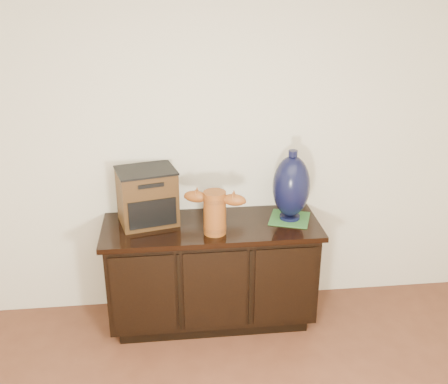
{
  "coord_description": "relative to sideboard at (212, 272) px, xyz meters",
  "views": [
    {
      "loc": [
        -0.27,
        -0.94,
        2.29
      ],
      "look_at": [
        0.08,
        2.18,
        1.01
      ],
      "focal_mm": 42.0,
      "sensor_mm": 36.0,
      "label": 1
    }
  ],
  "objects": [
    {
      "name": "green_mat",
      "position": [
        0.54,
        0.03,
        0.37
      ],
      "size": [
        0.33,
        0.33,
        0.01
      ],
      "primitive_type": "cube",
      "rotation": [
        0.0,
        0.0,
        -0.34
      ],
      "color": "#2F662E",
      "rests_on": "sideboard"
    },
    {
      "name": "terracotta_vessel",
      "position": [
        0.01,
        -0.13,
        0.53
      ],
      "size": [
        0.41,
        0.2,
        0.29
      ],
      "rotation": [
        0.0,
        0.0,
        -0.33
      ],
      "color": "#944D1A",
      "rests_on": "sideboard"
    },
    {
      "name": "tv_radio",
      "position": [
        -0.42,
        0.09,
        0.56
      ],
      "size": [
        0.44,
        0.38,
        0.38
      ],
      "rotation": [
        0.0,
        0.0,
        0.24
      ],
      "color": "#3E260F",
      "rests_on": "sideboard"
    },
    {
      "name": "lamp_base",
      "position": [
        0.54,
        0.03,
        0.61
      ],
      "size": [
        0.32,
        0.32,
        0.49
      ],
      "rotation": [
        0.0,
        0.0,
        -0.34
      ],
      "color": "black",
      "rests_on": "green_mat"
    },
    {
      "name": "sideboard",
      "position": [
        0.0,
        0.0,
        0.0
      ],
      "size": [
        1.46,
        0.56,
        0.75
      ],
      "color": "black",
      "rests_on": "ground"
    },
    {
      "name": "spray_can",
      "position": [
        0.03,
        0.2,
        0.45
      ],
      "size": [
        0.06,
        0.06,
        0.17
      ],
      "color": "#540E11",
      "rests_on": "sideboard"
    }
  ]
}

